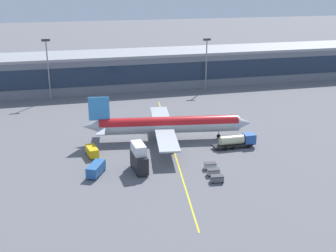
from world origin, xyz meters
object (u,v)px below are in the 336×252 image
(baggage_cart_1, at_px, (213,172))
(baggage_cart_2, at_px, (210,166))
(catering_lift, at_px, (139,158))
(baggage_cart_0, at_px, (217,179))
(crew_van, at_px, (92,151))
(lavatory_truck, at_px, (96,168))
(fuel_tanker, at_px, (237,141))
(main_airliner, at_px, (168,125))

(baggage_cart_1, bearing_deg, baggage_cart_2, 83.00)
(catering_lift, distance_m, baggage_cart_0, 17.39)
(crew_van, relative_size, baggage_cart_0, 1.87)
(baggage_cart_1, bearing_deg, crew_van, 145.13)
(lavatory_truck, xyz_separation_m, catering_lift, (9.22, -0.52, 1.64))
(catering_lift, bearing_deg, crew_van, 130.75)
(baggage_cart_2, bearing_deg, baggage_cart_1, -97.00)
(fuel_tanker, xyz_separation_m, baggage_cart_1, (-11.15, -13.66, -0.96))
(crew_van, xyz_separation_m, catering_lift, (9.25, -10.73, 1.75))
(lavatory_truck, bearing_deg, baggage_cart_2, -7.99)
(lavatory_truck, height_order, baggage_cart_2, lavatory_truck)
(catering_lift, height_order, baggage_cart_1, catering_lift)
(main_airliner, xyz_separation_m, baggage_cart_1, (4.06, -23.11, -3.30))
(baggage_cart_0, bearing_deg, lavatory_truck, 157.59)
(lavatory_truck, bearing_deg, crew_van, 90.13)
(crew_van, relative_size, catering_lift, 0.76)
(lavatory_truck, distance_m, baggage_cart_1, 25.04)
(catering_lift, xyz_separation_m, baggage_cart_0, (14.53, -9.28, -2.28))
(fuel_tanker, bearing_deg, main_airliner, 148.15)
(baggage_cart_0, xyz_separation_m, baggage_cart_1, (0.39, 3.18, 0.00))
(main_airliner, distance_m, baggage_cart_2, 20.69)
(baggage_cart_0, bearing_deg, main_airliner, 97.94)
(lavatory_truck, height_order, baggage_cart_1, lavatory_truck)
(baggage_cart_1, height_order, baggage_cart_2, same)
(fuel_tanker, relative_size, baggage_cart_1, 3.83)
(fuel_tanker, xyz_separation_m, baggage_cart_2, (-10.76, -10.49, -0.96))
(catering_lift, distance_m, baggage_cart_1, 16.28)
(lavatory_truck, relative_size, catering_lift, 0.89)
(fuel_tanker, bearing_deg, baggage_cart_0, -124.43)
(fuel_tanker, xyz_separation_m, baggage_cart_0, (-11.54, -16.84, -0.96))
(fuel_tanker, bearing_deg, baggage_cart_2, -135.74)
(fuel_tanker, height_order, lavatory_truck, fuel_tanker)
(baggage_cart_0, height_order, baggage_cart_2, same)
(main_airliner, xyz_separation_m, catering_lift, (-10.86, -17.01, -1.02))
(crew_van, height_order, baggage_cart_0, crew_van)
(catering_lift, xyz_separation_m, baggage_cart_2, (15.31, -2.93, -2.28))
(catering_lift, bearing_deg, fuel_tanker, 16.17)
(crew_van, xyz_separation_m, baggage_cart_2, (24.56, -13.66, -0.53))
(baggage_cart_0, bearing_deg, fuel_tanker, 55.57)
(crew_van, height_order, baggage_cart_2, crew_van)
(main_airliner, xyz_separation_m, fuel_tanker, (15.21, -9.45, -2.34))
(crew_van, bearing_deg, baggage_cart_0, -40.09)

